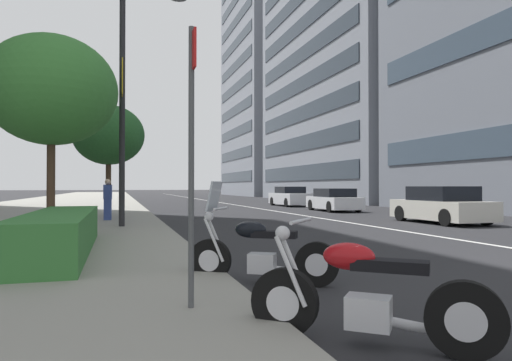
# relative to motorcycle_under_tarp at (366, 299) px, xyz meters

# --- Properties ---
(sidewalk_right_plaza) EXTENTS (160.00, 10.85, 0.15)m
(sidewalk_right_plaza) POSITION_rel_motorcycle_under_tarp_xyz_m (29.94, 6.00, -0.34)
(sidewalk_right_plaza) COLOR gray
(sidewalk_right_plaza) RESTS_ON ground
(lane_centre_stripe) EXTENTS (110.00, 0.16, 0.01)m
(lane_centre_stripe) POSITION_rel_motorcycle_under_tarp_xyz_m (34.94, -6.47, -0.41)
(lane_centre_stripe) COLOR silver
(lane_centre_stripe) RESTS_ON ground
(motorcycle_under_tarp) EXTENTS (1.45, 1.76, 1.09)m
(motorcycle_under_tarp) POSITION_rel_motorcycle_under_tarp_xyz_m (0.00, 0.00, 0.00)
(motorcycle_under_tarp) COLOR black
(motorcycle_under_tarp) RESTS_ON ground
(motorcycle_nearest_camera) EXTENTS (1.20, 1.95, 1.47)m
(motorcycle_nearest_camera) POSITION_rel_motorcycle_under_tarp_xyz_m (2.77, 0.13, 0.02)
(motorcycle_nearest_camera) COLOR black
(motorcycle_nearest_camera) RESTS_ON ground
(car_approaching_light) EXTENTS (4.13, 1.92, 1.40)m
(car_approaching_light) POSITION_rel_motorcycle_under_tarp_xyz_m (11.40, -9.78, 0.25)
(car_approaching_light) COLOR beige
(car_approaching_light) RESTS_ON ground
(car_mid_block_traffic) EXTENTS (4.27, 1.97, 1.29)m
(car_mid_block_traffic) POSITION_rel_motorcycle_under_tarp_xyz_m (20.49, -9.70, 0.20)
(car_mid_block_traffic) COLOR silver
(car_mid_block_traffic) RESTS_ON ground
(car_far_down_avenue) EXTENTS (4.34, 1.91, 1.39)m
(car_far_down_avenue) POSITION_rel_motorcycle_under_tarp_xyz_m (27.60, -9.71, 0.24)
(car_far_down_avenue) COLOR silver
(car_far_down_avenue) RESTS_ON ground
(parking_sign_by_curb) EXTENTS (0.32, 0.06, 2.90)m
(parking_sign_by_curb) POSITION_rel_motorcycle_under_tarp_xyz_m (1.16, 1.35, 1.46)
(parking_sign_by_curb) COLOR #47494C
(parking_sign_by_curb) RESTS_ON sidewalk_right_plaza
(street_lamp_with_banners) EXTENTS (1.26, 2.12, 7.58)m
(street_lamp_with_banners) POSITION_rel_motorcycle_under_tarp_xyz_m (11.53, 1.67, 4.33)
(street_lamp_with_banners) COLOR #232326
(street_lamp_with_banners) RESTS_ON sidewalk_right_plaza
(clipped_hedge_bed) EXTENTS (5.84, 1.10, 0.75)m
(clipped_hedge_bed) POSITION_rel_motorcycle_under_tarp_xyz_m (5.88, 3.13, 0.11)
(clipped_hedge_bed) COLOR #337033
(clipped_hedge_bed) RESTS_ON sidewalk_right_plaza
(street_tree_by_lamp_post) EXTENTS (3.53, 3.53, 5.38)m
(street_tree_by_lamp_post) POSITION_rel_motorcycle_under_tarp_xyz_m (10.14, 3.85, 3.61)
(street_tree_by_lamp_post) COLOR #473323
(street_tree_by_lamp_post) RESTS_ON sidewalk_right_plaza
(street_tree_far_plaza) EXTENTS (2.94, 2.94, 4.66)m
(street_tree_far_plaza) POSITION_rel_motorcycle_under_tarp_xyz_m (16.71, 2.49, 3.13)
(street_tree_far_plaza) COLOR #473323
(street_tree_far_plaza) RESTS_ON sidewalk_right_plaza
(pedestrian_on_plaza) EXTENTS (0.43, 0.31, 1.53)m
(pedestrian_on_plaza) POSITION_rel_motorcycle_under_tarp_xyz_m (14.57, 2.46, 0.50)
(pedestrian_on_plaza) COLOR #33478C
(pedestrian_on_plaza) RESTS_ON sidewalk_right_plaza
(office_tower_far_left_down_avenue) EXTENTS (26.11, 20.38, 34.61)m
(office_tower_far_left_down_avenue) POSITION_rel_motorcycle_under_tarp_xyz_m (39.70, -25.65, 16.89)
(office_tower_far_left_down_avenue) COLOR gray
(office_tower_far_left_down_avenue) RESTS_ON ground
(office_tower_near_left) EXTENTS (21.26, 15.10, 36.59)m
(office_tower_near_left) POSITION_rel_motorcycle_under_tarp_xyz_m (67.30, -23.01, 17.88)
(office_tower_near_left) COLOR gray
(office_tower_near_left) RESTS_ON ground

